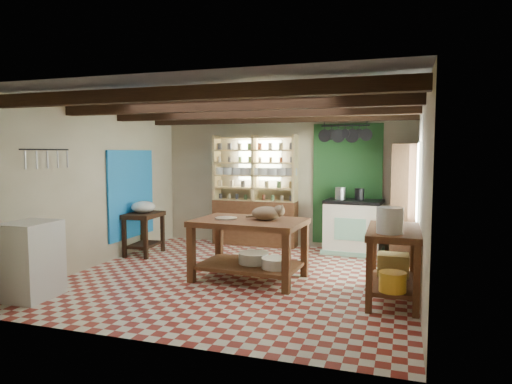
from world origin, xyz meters
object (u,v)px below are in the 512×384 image
(cat, at_px, (267,213))
(right_counter, at_px, (393,264))
(prep_table, at_px, (144,234))
(stove, at_px, (353,227))
(white_cabinet, at_px, (31,260))
(work_table, at_px, (249,250))

(cat, bearing_deg, right_counter, -17.75)
(prep_table, bearing_deg, stove, 15.96)
(prep_table, height_order, cat, cat)
(stove, xyz_separation_m, right_counter, (0.76, -2.56, -0.04))
(stove, relative_size, right_counter, 0.80)
(white_cabinet, bearing_deg, work_table, 33.12)
(prep_table, height_order, right_counter, right_counter)
(stove, distance_m, right_counter, 2.67)
(work_table, relative_size, white_cabinet, 1.59)
(prep_table, xyz_separation_m, white_cabinet, (-0.02, -2.62, 0.11))
(white_cabinet, height_order, right_counter, white_cabinet)
(work_table, xyz_separation_m, cat, (0.25, 0.03, 0.54))
(stove, bearing_deg, right_counter, -69.07)
(cat, bearing_deg, white_cabinet, -153.62)
(work_table, distance_m, cat, 0.60)
(work_table, bearing_deg, cat, 11.31)
(work_table, bearing_deg, white_cabinet, -141.49)
(stove, distance_m, white_cabinet, 5.34)
(work_table, relative_size, prep_table, 2.04)
(work_table, height_order, white_cabinet, white_cabinet)
(stove, bearing_deg, cat, -110.29)
(right_counter, distance_m, cat, 1.88)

